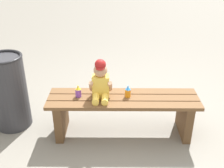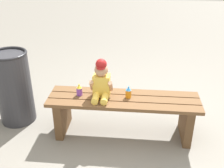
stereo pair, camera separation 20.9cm
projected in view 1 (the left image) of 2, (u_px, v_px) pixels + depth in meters
The scene contains 6 objects.
ground_plane at pixel (122, 132), 3.00m from camera, with size 16.00×16.00×0.00m, color gray.
park_bench at pixel (123, 109), 2.86m from camera, with size 1.55×0.41×0.44m.
child_figure at pixel (101, 81), 2.73m from camera, with size 0.23×0.27×0.40m.
sippy_cup_left at pixel (78, 91), 2.79m from camera, with size 0.06×0.06×0.12m.
sippy_cup_right at pixel (128, 92), 2.78m from camera, with size 0.06×0.06×0.12m.
trash_bin at pixel (9, 92), 2.94m from camera, with size 0.40×0.40×0.83m.
Camera 1 is at (-0.10, -2.42, 1.84)m, focal length 43.92 mm.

